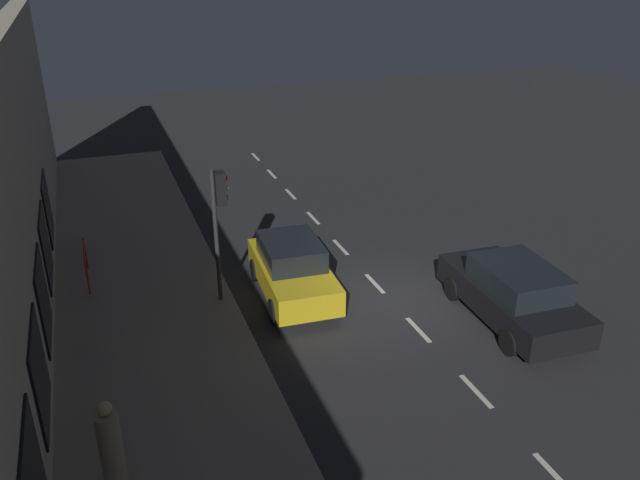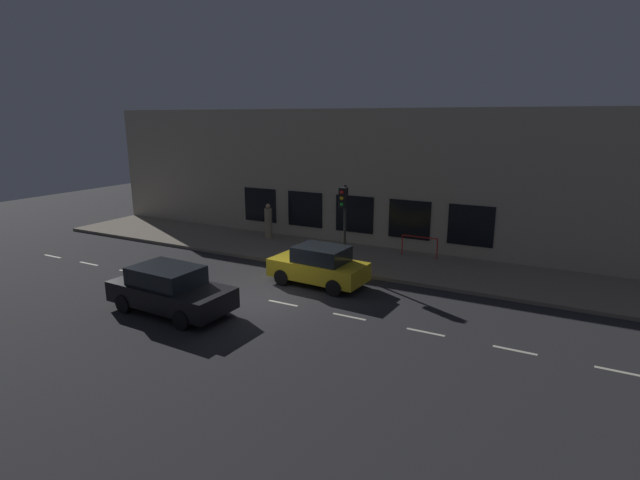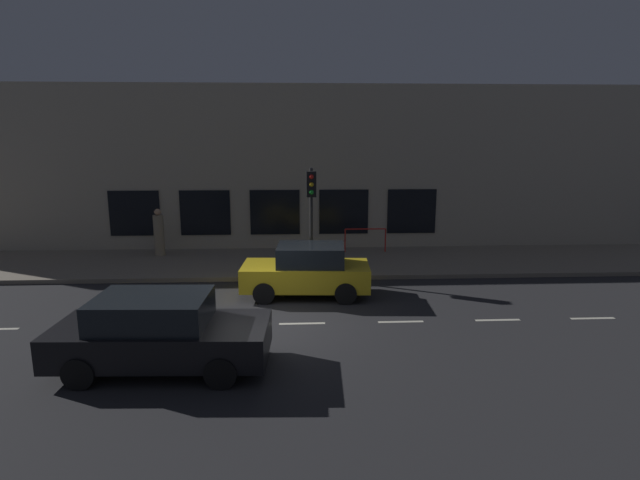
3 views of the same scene
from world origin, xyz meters
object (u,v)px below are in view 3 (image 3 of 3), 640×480
(parked_car_1, at_px, (160,333))
(pedestrian_0, at_px, (159,234))
(parked_car_0, at_px, (307,271))
(traffic_light, at_px, (311,198))

(parked_car_1, relative_size, pedestrian_0, 2.40)
(parked_car_0, distance_m, parked_car_1, 5.76)
(traffic_light, bearing_deg, pedestrian_0, 61.56)
(parked_car_1, xyz_separation_m, pedestrian_0, (9.85, 2.57, 0.22))
(traffic_light, relative_size, pedestrian_0, 1.95)
(pedestrian_0, bearing_deg, parked_car_0, -111.62)
(parked_car_0, bearing_deg, parked_car_1, 149.87)
(traffic_light, distance_m, pedestrian_0, 6.99)
(parked_car_0, xyz_separation_m, pedestrian_0, (5.05, 5.74, 0.22))
(traffic_light, distance_m, parked_car_1, 7.70)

